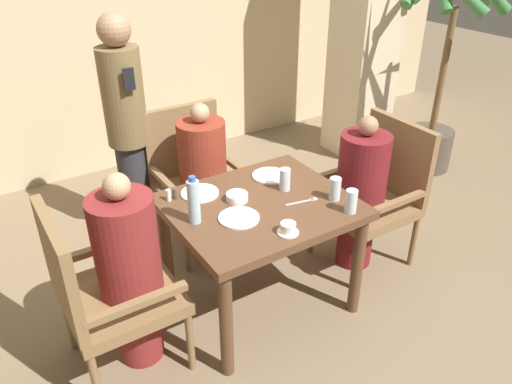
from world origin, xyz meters
name	(u,v)px	position (x,y,z in m)	size (l,w,h in m)	color
ground_plane	(260,301)	(0.00, 0.00, 0.00)	(16.00, 16.00, 0.00)	#7A664C
wall_back	(108,12)	(0.00, 2.36, 1.40)	(8.00, 0.06, 2.80)	#C6B289
pillar_stone	(368,12)	(2.06, 1.41, 1.35)	(0.48, 0.48, 2.70)	beige
dining_table	(260,219)	(0.00, 0.00, 0.61)	(1.00, 0.86, 0.72)	brown
chair_left_side	(102,289)	(-0.93, 0.00, 0.53)	(0.56, 0.56, 0.98)	brown
diner_in_left_chair	(130,270)	(-0.78, 0.00, 0.58)	(0.32, 0.32, 1.13)	maroon
chair_far_side	(194,174)	(0.00, 0.86, 0.53)	(0.56, 0.56, 0.98)	brown
diner_in_far_chair	(204,178)	(0.00, 0.71, 0.56)	(0.32, 0.32, 1.09)	maroon
chair_right_side	(377,190)	(0.93, 0.00, 0.53)	(0.56, 0.56, 0.98)	brown
diner_in_right_chair	(360,192)	(0.78, 0.00, 0.55)	(0.32, 0.32, 1.08)	maroon
standing_host	(127,128)	(-0.36, 1.10, 0.87)	(0.28, 0.31, 1.62)	#2D2D33
potted_palm	(441,79)	(2.36, 0.73, 0.86)	(0.89, 0.90, 2.07)	#4C4238
plate_main_left	(270,176)	(0.22, 0.23, 0.73)	(0.22, 0.22, 0.01)	white
plate_main_right	(200,193)	(-0.24, 0.27, 0.73)	(0.22, 0.22, 0.01)	white
plate_dessert_center	(239,218)	(-0.18, -0.08, 0.73)	(0.22, 0.22, 0.01)	white
teacup_with_saucer	(288,229)	(-0.04, -0.33, 0.75)	(0.11, 0.11, 0.06)	white
bowl_small	(237,197)	(-0.09, 0.09, 0.74)	(0.12, 0.12, 0.04)	white
water_bottle	(194,201)	(-0.39, 0.02, 0.85)	(0.07, 0.07, 0.27)	#A3C6DB
glass_tall_near	(285,179)	(0.21, 0.05, 0.79)	(0.06, 0.06, 0.13)	silver
glass_tall_mid	(335,189)	(0.38, -0.19, 0.79)	(0.06, 0.06, 0.13)	silver
glass_tall_far	(351,201)	(0.36, -0.34, 0.79)	(0.06, 0.06, 0.13)	silver
salt_shaker	(169,195)	(-0.42, 0.30, 0.76)	(0.03, 0.03, 0.07)	white
pepper_shaker	(175,194)	(-0.38, 0.30, 0.76)	(0.03, 0.03, 0.07)	#4C3D2D
fork_beside_plate	(305,201)	(0.22, -0.12, 0.73)	(0.19, 0.05, 0.00)	silver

